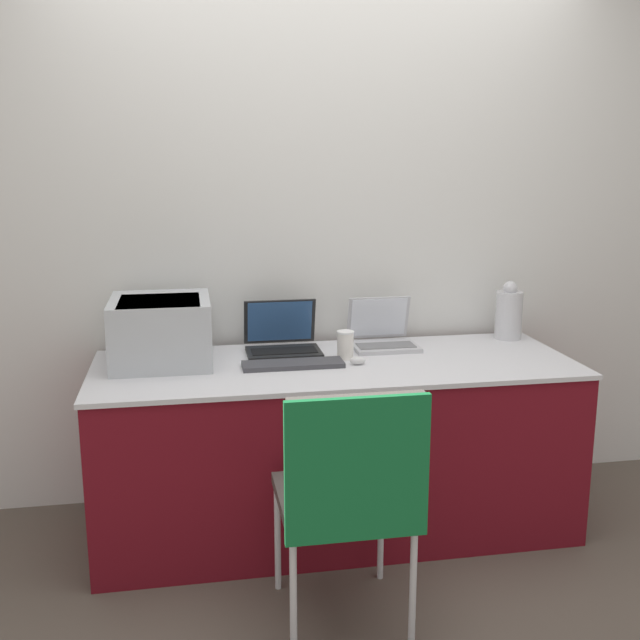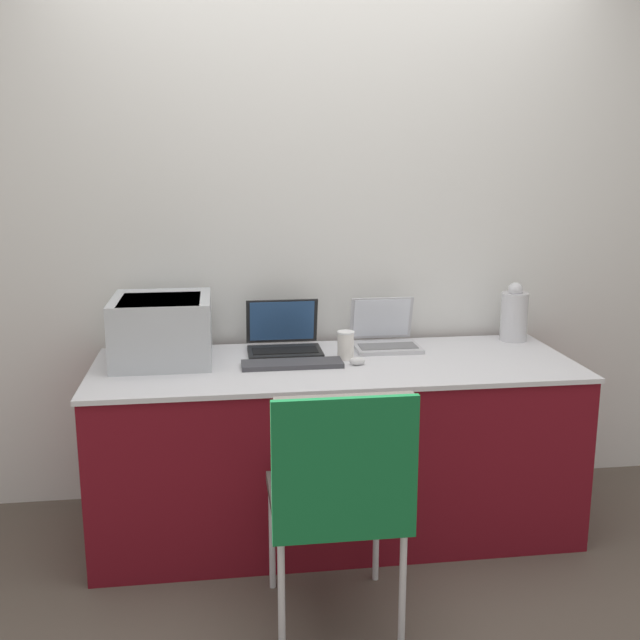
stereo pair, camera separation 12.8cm
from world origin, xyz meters
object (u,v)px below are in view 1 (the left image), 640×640
Objects in this scene: metal_pitcher at (509,313)px; chair at (349,485)px; laptop_left at (282,341)px; printer at (161,328)px; external_keyboard at (293,364)px; coffee_cup at (345,345)px; mouse at (358,361)px; laptop_right at (383,336)px.

chair is at bearing -133.79° from metal_pitcher.
metal_pitcher is 0.31× the size of chair.
laptop_left is at bearing 95.17° from chair.
printer is 1.33× the size of laptop_left.
external_keyboard is 0.26m from coffee_cup.
mouse is 0.24× the size of metal_pitcher.
printer is at bearing -174.07° from laptop_right.
laptop_right reaches higher than coffee_cup.
printer reaches higher than laptop_left.
chair is (-0.20, -0.73, -0.21)m from mouse.
laptop_left is at bearing 92.88° from external_keyboard.
coffee_cup is 0.44× the size of metal_pitcher.
coffee_cup is (0.78, -0.07, -0.09)m from printer.
metal_pitcher is at bearing 3.77° from laptop_right.
mouse is at bearing -12.33° from printer.
printer is 1.64m from metal_pitcher.
laptop_right is 0.69× the size of external_keyboard.
printer is 0.48× the size of chair.
metal_pitcher is (0.85, 0.22, 0.06)m from coffee_cup.
coffee_cup reaches higher than external_keyboard.
printer is at bearing -170.26° from laptop_left.
metal_pitcher is at bearing 5.09° from printer.
coffee_cup is 1.82× the size of mouse.
external_keyboard is 1.51× the size of metal_pitcher.
coffee_cup is (0.24, 0.09, 0.05)m from external_keyboard.
mouse reaches higher than external_keyboard.
external_keyboard is at bearing 176.25° from mouse.
external_keyboard is (0.01, -0.25, -0.04)m from laptop_left.
chair is at bearing -55.85° from printer.
coffee_cup is 0.12m from mouse.
external_keyboard is 1.14m from metal_pitcher.
laptop_right is at bearing 29.98° from external_keyboard.
coffee_cup is 0.89m from chair.
external_keyboard is at bearing -150.02° from laptop_right.
printer is at bearing -174.91° from metal_pitcher.
laptop_right reaches higher than external_keyboard.
metal_pitcher is at bearing 15.63° from external_keyboard.
metal_pitcher reaches higher than mouse.
printer is 1.15m from chair.
laptop_left is 0.36× the size of chair.
laptop_left reaches higher than laptop_right.
external_keyboard is at bearing -164.37° from metal_pitcher.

